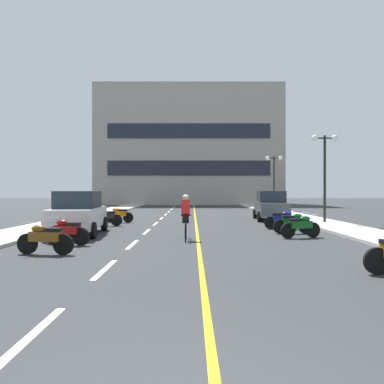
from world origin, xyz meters
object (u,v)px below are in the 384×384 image
motorcycle_3 (67,231)px  motorcycle_4 (301,226)px  motorcycle_5 (293,223)px  motorcycle_7 (106,217)px  parked_car_near (79,213)px  street_lamp_mid (325,158)px  motorcycle_2 (45,238)px  motorcycle_8 (119,214)px  street_lamp_far (274,170)px  motorcycle_6 (283,219)px  parked_car_mid (271,205)px  cyclist_rider (186,216)px

motorcycle_3 → motorcycle_4: 8.65m
motorcycle_5 → motorcycle_7: same height
parked_car_near → motorcycle_7: 3.78m
street_lamp_mid → motorcycle_2: 15.44m
motorcycle_7 → parked_car_near: bearing=-94.0°
motorcycle_3 → motorcycle_5: bearing=21.1°
motorcycle_8 → street_lamp_far: bearing=42.7°
street_lamp_far → motorcycle_7: size_ratio=2.76×
motorcycle_6 → parked_car_near: bearing=-166.6°
motorcycle_3 → motorcycle_6: bearing=30.8°
motorcycle_6 → motorcycle_8: size_ratio=1.01×
street_lamp_mid → parked_car_near: 13.30m
parked_car_near → motorcycle_3: size_ratio=2.61×
motorcycle_2 → motorcycle_5: (8.55, 5.21, 0.00)m
motorcycle_2 → motorcycle_7: (-0.26, 8.58, 0.00)m
street_lamp_mid → motorcycle_4: bearing=-117.1°
street_lamp_mid → motorcycle_6: 5.18m
motorcycle_4 → motorcycle_5: (0.10, 1.47, 0.00)m
motorcycle_6 → motorcycle_5: bearing=-89.6°
motorcycle_3 → motorcycle_7: 6.69m
parked_car_mid → motorcycle_6: 5.61m
street_lamp_mid → parked_car_mid: 4.57m
motorcycle_3 → motorcycle_7: bearing=92.1°
street_lamp_mid → motorcycle_5: size_ratio=2.82×
street_lamp_far → parked_car_mid: bearing=-103.8°
motorcycle_7 → motorcycle_8: 2.21m
street_lamp_far → parked_car_mid: 9.25m
motorcycle_4 → motorcycle_7: 9.96m
street_lamp_mid → parked_car_mid: size_ratio=1.11×
street_lamp_far → motorcycle_2: (-11.26, -21.15, -3.12)m
cyclist_rider → motorcycle_4: bearing=7.2°
motorcycle_5 → cyclist_rider: cyclist_rider is taller
street_lamp_mid → motorcycle_8: 11.99m
street_lamp_mid → motorcycle_7: bearing=-174.3°
street_lamp_far → motorcycle_3: (-11.27, -19.25, -3.12)m
motorcycle_8 → motorcycle_3: bearing=-90.1°
street_lamp_mid → motorcycle_7: size_ratio=2.82×
motorcycle_2 → motorcycle_6: size_ratio=1.00×
parked_car_near → motorcycle_4: bearing=-7.0°
parked_car_mid → motorcycle_3: (-9.16, -10.65, -0.44)m
motorcycle_6 → motorcycle_8: same height
street_lamp_mid → motorcycle_8: bearing=175.0°
cyclist_rider → motorcycle_8: bearing=117.6°
cyclist_rider → parked_car_mid: bearing=61.2°
motorcycle_5 → motorcycle_8: size_ratio=1.01×
motorcycle_5 → motorcycle_7: size_ratio=1.00×
motorcycle_5 → motorcycle_4: bearing=-93.9°
parked_car_mid → motorcycle_3: 14.06m
street_lamp_mid → cyclist_rider: size_ratio=2.71×
motorcycle_7 → parked_car_mid: bearing=22.9°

